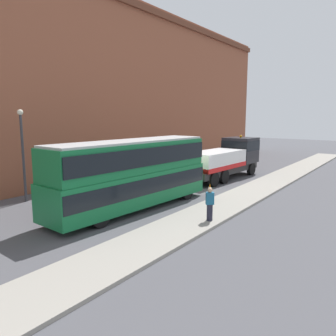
% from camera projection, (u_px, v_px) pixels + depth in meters
% --- Properties ---
extents(ground_plane, '(120.00, 120.00, 0.00)m').
position_uv_depth(ground_plane, '(189.00, 190.00, 24.47)').
color(ground_plane, '#4C4C51').
extents(near_kerb, '(60.00, 2.80, 0.15)m').
position_uv_depth(near_kerb, '(242.00, 197.00, 22.03)').
color(near_kerb, gray).
rests_on(near_kerb, ground_plane).
extents(building_facade, '(60.00, 1.50, 16.00)m').
position_uv_depth(building_facade, '(103.00, 85.00, 28.34)').
color(building_facade, '#935138').
rests_on(building_facade, ground_plane).
extents(recovery_tow_truck, '(10.21, 3.17, 3.67)m').
position_uv_depth(recovery_tow_truck, '(226.00, 158.00, 28.76)').
color(recovery_tow_truck, '#2D2D2D').
rests_on(recovery_tow_truck, ground_plane).
extents(double_decker_bus, '(11.15, 3.20, 4.06)m').
position_uv_depth(double_decker_bus, '(132.00, 172.00, 19.01)').
color(double_decker_bus, '#146B38').
rests_on(double_decker_bus, ground_plane).
extents(pedestrian_onlooker, '(0.46, 0.47, 1.71)m').
position_uv_depth(pedestrian_onlooker, '(210.00, 205.00, 16.67)').
color(pedestrian_onlooker, '#232333').
rests_on(pedestrian_onlooker, near_kerb).
extents(traffic_cone_near_bus, '(0.36, 0.36, 0.72)m').
position_uv_depth(traffic_cone_near_bus, '(210.00, 189.00, 23.22)').
color(traffic_cone_near_bus, orange).
rests_on(traffic_cone_near_bus, ground_plane).
extents(street_lamp, '(0.36, 0.36, 5.83)m').
position_uv_depth(street_lamp, '(23.00, 147.00, 20.60)').
color(street_lamp, '#38383D').
rests_on(street_lamp, ground_plane).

